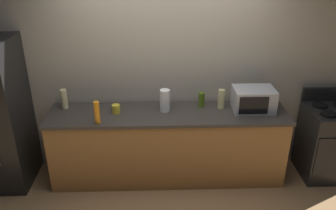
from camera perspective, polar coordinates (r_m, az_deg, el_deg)
ground_plane at (r=4.28m, az=0.18°, el=-14.54°), size 8.00×8.00×0.00m
back_wall at (r=4.33m, az=-0.18°, el=6.51°), size 6.40×0.10×2.70m
counter_run at (r=4.34m, az=0.00°, el=-6.56°), size 2.84×0.64×0.90m
stove_range at (r=4.83m, az=24.58°, el=-5.46°), size 0.60×0.61×1.08m
microwave at (r=4.26m, az=13.76°, el=0.89°), size 0.48×0.35×0.27m
paper_towel_roll at (r=4.11m, az=-0.51°, el=0.73°), size 0.12×0.12×0.27m
bottle_olive_oil at (r=4.26m, az=5.49°, el=0.90°), size 0.08×0.08×0.18m
bottle_hand_soap at (r=4.37m, az=-16.60°, el=0.96°), size 0.08×0.08×0.24m
bottle_vinegar at (r=4.25m, az=8.66°, el=0.99°), size 0.08×0.08×0.23m
bottle_dish_soap at (r=3.92m, az=-11.52°, el=-1.21°), size 0.06×0.06×0.26m
mug_yellow at (r=4.15m, az=-8.48°, el=-0.62°), size 0.09×0.09×0.10m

